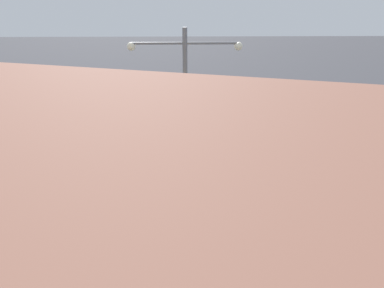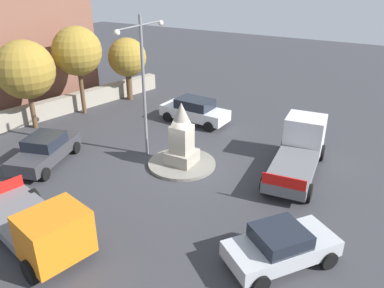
# 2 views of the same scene
# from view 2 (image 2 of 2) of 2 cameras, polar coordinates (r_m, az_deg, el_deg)

# --- Properties ---
(ground_plane) EXTENTS (80.00, 80.00, 0.00)m
(ground_plane) POSITION_cam_2_polar(r_m,az_deg,el_deg) (20.02, -1.49, -3.12)
(ground_plane) COLOR #38383D
(traffic_island) EXTENTS (3.47, 3.47, 0.16)m
(traffic_island) POSITION_cam_2_polar(r_m,az_deg,el_deg) (19.98, -1.49, -2.91)
(traffic_island) COLOR gray
(traffic_island) RESTS_ON ground
(monument) EXTENTS (1.39, 1.39, 3.24)m
(monument) POSITION_cam_2_polar(r_m,az_deg,el_deg) (19.30, -1.54, 1.15)
(monument) COLOR #9E9687
(monument) RESTS_ON traffic_island
(streetlamp) EXTENTS (3.78, 0.28, 7.31)m
(streetlamp) POSITION_cam_2_polar(r_m,az_deg,el_deg) (19.75, -7.24, 10.24)
(streetlamp) COLOR slate
(streetlamp) RESTS_ON ground
(car_dark_grey_near_island) EXTENTS (4.62, 2.87, 1.54)m
(car_dark_grey_near_island) POSITION_cam_2_polar(r_m,az_deg,el_deg) (21.20, -20.84, -0.84)
(car_dark_grey_near_island) COLOR #38383D
(car_dark_grey_near_island) RESTS_ON ground
(car_white_approaching) EXTENTS (2.16, 4.58, 1.59)m
(car_white_approaching) POSITION_cam_2_polar(r_m,az_deg,el_deg) (25.12, 0.39, 4.98)
(car_white_approaching) COLOR silver
(car_white_approaching) RESTS_ON ground
(car_silver_passing) EXTENTS (4.12, 3.74, 1.42)m
(car_silver_passing) POSITION_cam_2_polar(r_m,az_deg,el_deg) (13.96, 12.99, -14.42)
(car_silver_passing) COLOR #B7BABF
(car_silver_passing) RESTS_ON ground
(truck_orange_waiting) EXTENTS (3.50, 5.86, 2.05)m
(truck_orange_waiting) POSITION_cam_2_polar(r_m,az_deg,el_deg) (14.98, -21.38, -11.41)
(truck_orange_waiting) COLOR orange
(truck_orange_waiting) RESTS_ON ground
(truck_white_parked_left) EXTENTS (6.14, 2.65, 2.29)m
(truck_white_parked_left) POSITION_cam_2_polar(r_m,az_deg,el_deg) (20.09, 15.58, -0.66)
(truck_white_parked_left) COLOR silver
(truck_white_parked_left) RESTS_ON ground
(stone_boundary_wall) EXTENTS (16.10, 4.55, 1.17)m
(stone_boundary_wall) POSITION_cam_2_polar(r_m,az_deg,el_deg) (28.26, -18.37, 5.50)
(stone_boundary_wall) COLOR #9E9687
(stone_boundary_wall) RESTS_ON ground
(corner_building) EXTENTS (9.85, 10.27, 8.67)m
(corner_building) POSITION_cam_2_polar(r_m,az_deg,el_deg) (32.48, -24.61, 13.84)
(corner_building) COLOR brown
(corner_building) RESTS_ON ground
(tree_near_wall) EXTENTS (3.20, 3.20, 5.88)m
(tree_near_wall) POSITION_cam_2_polar(r_m,az_deg,el_deg) (26.93, -16.59, 12.96)
(tree_near_wall) COLOR brown
(tree_near_wall) RESTS_ON ground
(tree_mid_cluster) EXTENTS (3.50, 3.50, 5.47)m
(tree_mid_cluster) POSITION_cam_2_polar(r_m,az_deg,el_deg) (25.43, -23.39, 10.00)
(tree_mid_cluster) COLOR brown
(tree_mid_cluster) RESTS_ON ground
(tree_far_corner) EXTENTS (2.81, 2.81, 4.63)m
(tree_far_corner) POSITION_cam_2_polar(r_m,az_deg,el_deg) (29.39, -9.53, 12.43)
(tree_far_corner) COLOR brown
(tree_far_corner) RESTS_ON ground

